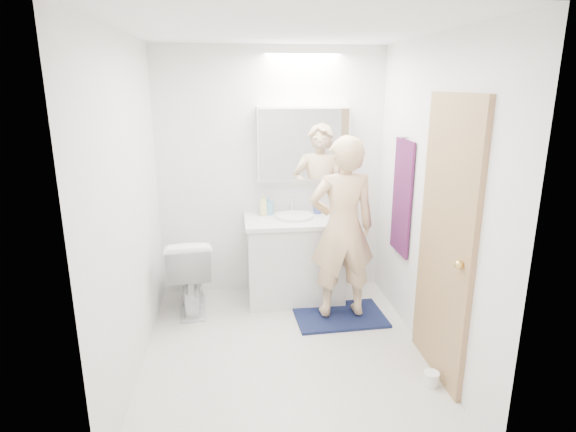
{
  "coord_description": "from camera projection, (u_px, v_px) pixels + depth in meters",
  "views": [
    {
      "loc": [
        -0.35,
        -3.31,
        2.06
      ],
      "look_at": [
        0.05,
        0.25,
        1.05
      ],
      "focal_mm": 29.58,
      "sensor_mm": 36.0,
      "label": 1
    }
  ],
  "objects": [
    {
      "name": "floor",
      "position": [
        285.0,
        352.0,
        3.76
      ],
      "size": [
        2.5,
        2.5,
        0.0
      ],
      "primitive_type": "plane",
      "color": "silver",
      "rests_on": "ground"
    },
    {
      "name": "ceiling",
      "position": [
        285.0,
        29.0,
        3.11
      ],
      "size": [
        2.5,
        2.5,
        0.0
      ],
      "primitive_type": "plane",
      "rotation": [
        3.14,
        0.0,
        0.0
      ],
      "color": "white",
      "rests_on": "floor"
    },
    {
      "name": "wall_back",
      "position": [
        272.0,
        174.0,
        4.63
      ],
      "size": [
        2.5,
        0.0,
        2.5
      ],
      "primitive_type": "plane",
      "rotation": [
        1.57,
        0.0,
        0.0
      ],
      "color": "white",
      "rests_on": "floor"
    },
    {
      "name": "wall_front",
      "position": [
        313.0,
        271.0,
        2.24
      ],
      "size": [
        2.5,
        0.0,
        2.5
      ],
      "primitive_type": "plane",
      "rotation": [
        -1.57,
        0.0,
        0.0
      ],
      "color": "white",
      "rests_on": "floor"
    },
    {
      "name": "wall_left",
      "position": [
        129.0,
        210.0,
        3.32
      ],
      "size": [
        0.0,
        2.5,
        2.5
      ],
      "primitive_type": "plane",
      "rotation": [
        1.57,
        0.0,
        1.57
      ],
      "color": "white",
      "rests_on": "floor"
    },
    {
      "name": "wall_right",
      "position": [
        431.0,
        202.0,
        3.56
      ],
      "size": [
        0.0,
        2.5,
        2.5
      ],
      "primitive_type": "plane",
      "rotation": [
        1.57,
        0.0,
        -1.57
      ],
      "color": "white",
      "rests_on": "floor"
    },
    {
      "name": "vanity_cabinet",
      "position": [
        295.0,
        261.0,
        4.6
      ],
      "size": [
        0.9,
        0.55,
        0.78
      ],
      "primitive_type": "cube",
      "color": "silver",
      "rests_on": "floor"
    },
    {
      "name": "countertop",
      "position": [
        295.0,
        221.0,
        4.49
      ],
      "size": [
        0.95,
        0.58,
        0.04
      ],
      "primitive_type": "cube",
      "color": "white",
      "rests_on": "vanity_cabinet"
    },
    {
      "name": "sink_basin",
      "position": [
        295.0,
        216.0,
        4.51
      ],
      "size": [
        0.36,
        0.36,
        0.03
      ],
      "primitive_type": "cylinder",
      "color": "silver",
      "rests_on": "countertop"
    },
    {
      "name": "faucet",
      "position": [
        292.0,
        205.0,
        4.67
      ],
      "size": [
        0.02,
        0.02,
        0.16
      ],
      "primitive_type": "cylinder",
      "color": "silver",
      "rests_on": "countertop"
    },
    {
      "name": "medicine_cabinet",
      "position": [
        303.0,
        144.0,
        4.51
      ],
      "size": [
        0.88,
        0.14,
        0.7
      ],
      "primitive_type": "cube",
      "color": "white",
      "rests_on": "wall_back"
    },
    {
      "name": "mirror_panel",
      "position": [
        304.0,
        145.0,
        4.44
      ],
      "size": [
        0.84,
        0.01,
        0.66
      ],
      "primitive_type": "cube",
      "color": "silver",
      "rests_on": "medicine_cabinet"
    },
    {
      "name": "toilet",
      "position": [
        190.0,
        273.0,
        4.39
      ],
      "size": [
        0.46,
        0.74,
        0.72
      ],
      "primitive_type": "imported",
      "rotation": [
        0.0,
        0.0,
        3.22
      ],
      "color": "white",
      "rests_on": "floor"
    },
    {
      "name": "bath_rug",
      "position": [
        339.0,
        316.0,
        4.32
      ],
      "size": [
        0.83,
        0.59,
        0.02
      ],
      "primitive_type": "cube",
      "rotation": [
        0.0,
        0.0,
        0.05
      ],
      "color": "#152242",
      "rests_on": "floor"
    },
    {
      "name": "person",
      "position": [
        342.0,
        228.0,
        4.09
      ],
      "size": [
        0.6,
        0.41,
        1.6
      ],
      "primitive_type": "imported",
      "rotation": [
        0.0,
        0.0,
        3.19
      ],
      "color": "#E0B886",
      "rests_on": "bath_rug"
    },
    {
      "name": "door",
      "position": [
        446.0,
        242.0,
        3.27
      ],
      "size": [
        0.04,
        0.8,
        2.0
      ],
      "primitive_type": "cube",
      "color": "#A47452",
      "rests_on": "wall_right"
    },
    {
      "name": "door_knob",
      "position": [
        459.0,
        265.0,
        3.0
      ],
      "size": [
        0.06,
        0.06,
        0.06
      ],
      "primitive_type": "sphere",
      "color": "gold",
      "rests_on": "door"
    },
    {
      "name": "towel",
      "position": [
        402.0,
        198.0,
        4.11
      ],
      "size": [
        0.02,
        0.42,
        1.0
      ],
      "primitive_type": "cube",
      "color": "#13173D",
      "rests_on": "wall_right"
    },
    {
      "name": "towel_hook",
      "position": [
        404.0,
        137.0,
        3.96
      ],
      "size": [
        0.07,
        0.02,
        0.02
      ],
      "primitive_type": "cylinder",
      "rotation": [
        0.0,
        1.57,
        0.0
      ],
      "color": "silver",
      "rests_on": "wall_right"
    },
    {
      "name": "soap_bottle_a",
      "position": [
        263.0,
        205.0,
        4.57
      ],
      "size": [
        0.09,
        0.09,
        0.21
      ],
      "primitive_type": "imported",
      "rotation": [
        0.0,
        0.0,
        0.14
      ],
      "color": "beige",
      "rests_on": "countertop"
    },
    {
      "name": "soap_bottle_b",
      "position": [
        269.0,
        206.0,
        4.61
      ],
      "size": [
        0.1,
        0.1,
        0.18
      ],
      "primitive_type": "imported",
      "rotation": [
        0.0,
        0.0,
        -0.3
      ],
      "color": "#5EA8CB",
      "rests_on": "countertop"
    },
    {
      "name": "toothbrush_cup",
      "position": [
        318.0,
        208.0,
        4.65
      ],
      "size": [
        0.13,
        0.13,
        0.1
      ],
      "primitive_type": "imported",
      "rotation": [
        0.0,
        0.0,
        -0.26
      ],
      "color": "#3E57BC",
      "rests_on": "countertop"
    },
    {
      "name": "toilet_paper_roll",
      "position": [
        431.0,
        379.0,
        3.34
      ],
      "size": [
        0.11,
        0.11,
        0.1
      ],
      "primitive_type": "cylinder",
      "color": "white",
      "rests_on": "floor"
    }
  ]
}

